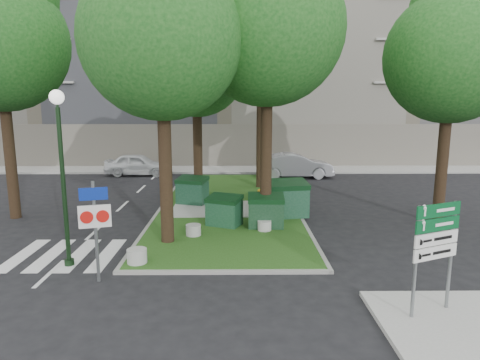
{
  "coord_description": "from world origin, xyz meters",
  "views": [
    {
      "loc": [
        0.87,
        -11.63,
        4.87
      ],
      "look_at": [
        1.0,
        3.9,
        2.0
      ],
      "focal_mm": 32.0,
      "sensor_mm": 36.0,
      "label": 1
    }
  ],
  "objects_px": {
    "bollard_left": "(137,256)",
    "bollard_right": "(264,226)",
    "dumpster_c": "(266,211)",
    "dumpster_d": "(287,199)",
    "tree_median_near_left": "(164,22)",
    "litter_bin": "(262,196)",
    "traffic_sign_pole": "(95,218)",
    "directional_sign": "(435,241)",
    "tree_street_left": "(1,29)",
    "bollard_mid": "(193,230)",
    "dumpster_b": "(224,211)",
    "street_lamp": "(61,158)",
    "dumpster_a": "(192,190)",
    "tree_median_near_right": "(270,13)",
    "car_silver": "(295,166)",
    "car_white": "(138,164)",
    "tree_median_mid": "(198,55)",
    "tree_street_right": "(454,44)",
    "tree_median_far": "(263,35)"
  },
  "relations": [
    {
      "from": "bollard_mid",
      "to": "traffic_sign_pole",
      "type": "xyz_separation_m",
      "value": [
        -2.23,
        -3.71,
        1.48
      ]
    },
    {
      "from": "directional_sign",
      "to": "tree_median_near_left",
      "type": "bearing_deg",
      "value": 118.86
    },
    {
      "from": "tree_median_near_left",
      "to": "tree_median_mid",
      "type": "distance_m",
      "value": 6.53
    },
    {
      "from": "tree_street_right",
      "to": "dumpster_c",
      "type": "height_order",
      "value": "tree_street_right"
    },
    {
      "from": "directional_sign",
      "to": "dumpster_c",
      "type": "bearing_deg",
      "value": 92.19
    },
    {
      "from": "street_lamp",
      "to": "traffic_sign_pole",
      "type": "height_order",
      "value": "street_lamp"
    },
    {
      "from": "bollard_right",
      "to": "tree_street_right",
      "type": "bearing_deg",
      "value": 10.59
    },
    {
      "from": "dumpster_a",
      "to": "dumpster_b",
      "type": "xyz_separation_m",
      "value": [
        1.6,
        -3.62,
        -0.04
      ]
    },
    {
      "from": "tree_median_near_left",
      "to": "bollard_mid",
      "type": "height_order",
      "value": "tree_median_near_left"
    },
    {
      "from": "bollard_left",
      "to": "street_lamp",
      "type": "xyz_separation_m",
      "value": [
        -2.07,
        0.11,
        2.93
      ]
    },
    {
      "from": "tree_median_near_left",
      "to": "dumpster_a",
      "type": "bearing_deg",
      "value": 87.85
    },
    {
      "from": "tree_street_left",
      "to": "car_silver",
      "type": "height_order",
      "value": "tree_street_left"
    },
    {
      "from": "tree_median_mid",
      "to": "bollard_left",
      "type": "height_order",
      "value": "tree_median_mid"
    },
    {
      "from": "tree_median_far",
      "to": "tree_street_right",
      "type": "bearing_deg",
      "value": -45.83
    },
    {
      "from": "dumpster_c",
      "to": "bollard_mid",
      "type": "distance_m",
      "value": 2.91
    },
    {
      "from": "bollard_left",
      "to": "tree_median_near_right",
      "type": "bearing_deg",
      "value": 44.1
    },
    {
      "from": "tree_median_far",
      "to": "litter_bin",
      "type": "height_order",
      "value": "tree_median_far"
    },
    {
      "from": "tree_street_left",
      "to": "bollard_mid",
      "type": "height_order",
      "value": "tree_street_left"
    },
    {
      "from": "bollard_left",
      "to": "car_white",
      "type": "height_order",
      "value": "car_white"
    },
    {
      "from": "street_lamp",
      "to": "car_white",
      "type": "xyz_separation_m",
      "value": [
        -1.5,
        15.9,
        -2.53
      ]
    },
    {
      "from": "bollard_left",
      "to": "traffic_sign_pole",
      "type": "bearing_deg",
      "value": -127.49
    },
    {
      "from": "directional_sign",
      "to": "dumpster_b",
      "type": "bearing_deg",
      "value": 101.23
    },
    {
      "from": "directional_sign",
      "to": "dumpster_a",
      "type": "bearing_deg",
      "value": 97.79
    },
    {
      "from": "tree_street_left",
      "to": "bollard_left",
      "type": "xyz_separation_m",
      "value": [
        6.31,
        -5.56,
        -7.32
      ]
    },
    {
      "from": "dumpster_b",
      "to": "car_silver",
      "type": "height_order",
      "value": "car_silver"
    },
    {
      "from": "tree_median_near_right",
      "to": "tree_street_right",
      "type": "relative_size",
      "value": 1.14
    },
    {
      "from": "dumpster_b",
      "to": "street_lamp",
      "type": "xyz_separation_m",
      "value": [
        -4.57,
        -3.83,
        2.57
      ]
    },
    {
      "from": "dumpster_a",
      "to": "litter_bin",
      "type": "height_order",
      "value": "dumpster_a"
    },
    {
      "from": "tree_median_near_left",
      "to": "litter_bin",
      "type": "bearing_deg",
      "value": 57.91
    },
    {
      "from": "dumpster_d",
      "to": "bollard_right",
      "type": "distance_m",
      "value": 2.38
    },
    {
      "from": "tree_street_left",
      "to": "directional_sign",
      "type": "height_order",
      "value": "tree_street_left"
    },
    {
      "from": "dumpster_b",
      "to": "dumpster_c",
      "type": "distance_m",
      "value": 1.62
    },
    {
      "from": "dumpster_c",
      "to": "dumpster_d",
      "type": "relative_size",
      "value": 0.77
    },
    {
      "from": "tree_median_mid",
      "to": "directional_sign",
      "type": "height_order",
      "value": "tree_median_mid"
    },
    {
      "from": "tree_street_left",
      "to": "car_silver",
      "type": "relative_size",
      "value": 2.29
    },
    {
      "from": "bollard_left",
      "to": "traffic_sign_pole",
      "type": "height_order",
      "value": "traffic_sign_pole"
    },
    {
      "from": "litter_bin",
      "to": "street_lamp",
      "type": "xyz_separation_m",
      "value": [
        -6.23,
        -7.48,
        2.82
      ]
    },
    {
      "from": "tree_street_right",
      "to": "litter_bin",
      "type": "relative_size",
      "value": 15.71
    },
    {
      "from": "street_lamp",
      "to": "car_silver",
      "type": "height_order",
      "value": "street_lamp"
    },
    {
      "from": "street_lamp",
      "to": "bollard_left",
      "type": "bearing_deg",
      "value": -3.12
    },
    {
      "from": "bollard_left",
      "to": "bollard_right",
      "type": "height_order",
      "value": "bollard_left"
    },
    {
      "from": "bollard_left",
      "to": "directional_sign",
      "type": "xyz_separation_m",
      "value": [
        7.38,
        -3.09,
        1.49
      ]
    },
    {
      "from": "dumpster_c",
      "to": "litter_bin",
      "type": "relative_size",
      "value": 2.19
    },
    {
      "from": "bollard_mid",
      "to": "street_lamp",
      "type": "distance_m",
      "value": 5.23
    },
    {
      "from": "tree_street_left",
      "to": "dumpster_a",
      "type": "bearing_deg",
      "value": 15.53
    },
    {
      "from": "tree_street_left",
      "to": "dumpster_a",
      "type": "distance_m",
      "value": 10.19
    },
    {
      "from": "tree_street_right",
      "to": "dumpster_b",
      "type": "relative_size",
      "value": 6.57
    },
    {
      "from": "dumpster_d",
      "to": "tree_median_far",
      "type": "bearing_deg",
      "value": 86.67
    },
    {
      "from": "tree_median_near_left",
      "to": "tree_street_left",
      "type": "height_order",
      "value": "tree_street_left"
    },
    {
      "from": "litter_bin",
      "to": "traffic_sign_pole",
      "type": "height_order",
      "value": "traffic_sign_pole"
    }
  ]
}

